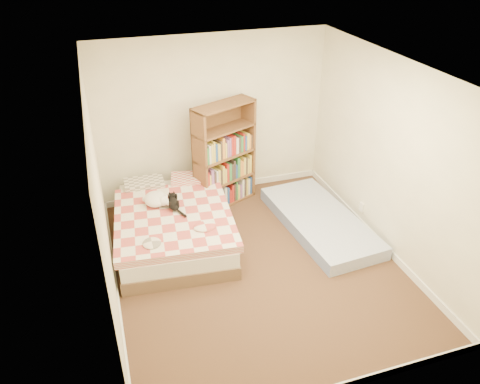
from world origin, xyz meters
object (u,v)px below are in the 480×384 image
object	(u,v)px
bed	(173,223)
floor_mattress	(320,221)
bookshelf	(224,168)
black_cat	(173,202)
white_dog	(157,199)

from	to	relation	value
bed	floor_mattress	xyz separation A→B (m)	(2.05, -0.36, -0.16)
bed	floor_mattress	bearing A→B (deg)	-4.53
bookshelf	black_cat	world-z (taller)	bookshelf
black_cat	floor_mattress	bearing A→B (deg)	-6.36
floor_mattress	black_cat	bearing A→B (deg)	164.16
bed	black_cat	bearing A→B (deg)	58.58
white_dog	bookshelf	bearing A→B (deg)	32.16
floor_mattress	black_cat	xyz separation A→B (m)	(-2.01, 0.40, 0.46)
bed	floor_mattress	distance (m)	2.08
floor_mattress	white_dog	bearing A→B (deg)	162.55
floor_mattress	white_dog	world-z (taller)	white_dog
bed	bookshelf	distance (m)	1.25
bookshelf	bed	bearing A→B (deg)	-165.74
bookshelf	floor_mattress	bearing A→B (deg)	-68.99
bed	black_cat	world-z (taller)	black_cat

